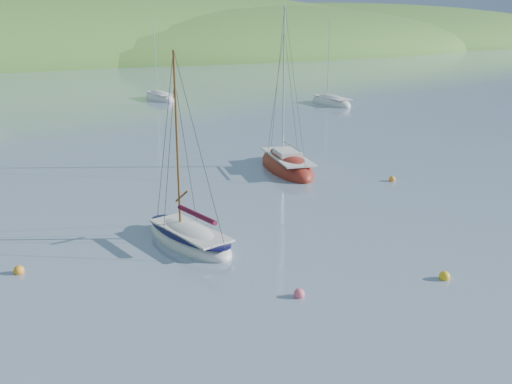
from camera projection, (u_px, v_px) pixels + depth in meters
ground at (410, 286)px, 22.05m from camera, size 700.00×700.00×0.00m
daysailer_white at (189, 238)px, 26.38m from camera, size 2.66×6.20×9.31m
sloop_red at (287, 166)px, 39.75m from camera, size 5.31×8.52×11.93m
distant_sloop_b at (160, 98)px, 76.58m from camera, size 3.21×7.93×11.09m
distant_sloop_d at (331, 103)px, 72.16m from camera, size 4.08×8.28×11.31m
mooring_buoys at (304, 243)px, 26.03m from camera, size 23.67×11.88×0.43m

